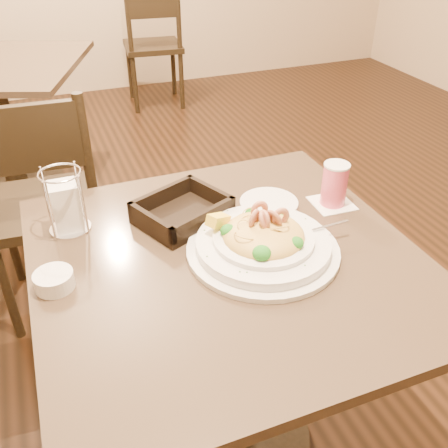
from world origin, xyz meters
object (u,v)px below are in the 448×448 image
object	(u,v)px
main_table	(227,325)
napkin_caddy	(66,205)
side_plate	(269,203)
bread_basket	(182,213)
butter_ramekin	(54,280)
drink_glass	(334,185)
pasta_bowl	(263,241)
dining_chair_far	(153,42)
dining_chair_near	(43,202)

from	to	relation	value
main_table	napkin_caddy	xyz separation A→B (m)	(-0.33, 0.25, 0.30)
side_plate	main_table	bearing A→B (deg)	-137.65
main_table	bread_basket	xyz separation A→B (m)	(-0.05, 0.19, 0.25)
main_table	butter_ramekin	distance (m)	0.46
drink_glass	pasta_bowl	bearing A→B (deg)	-154.19
dining_chair_far	pasta_bowl	bearing A→B (deg)	87.06
dining_chair_near	butter_ramekin	world-z (taller)	dining_chair_near
drink_glass	side_plate	distance (m)	0.18
side_plate	butter_ramekin	xyz separation A→B (m)	(-0.59, -0.14, 0.01)
dining_chair_near	pasta_bowl	world-z (taller)	dining_chair_near
bread_basket	pasta_bowl	bearing A→B (deg)	-56.71
bread_basket	napkin_caddy	size ratio (longest dim) A/B	1.63
dining_chair_far	drink_glass	distance (m)	2.86
butter_ramekin	bread_basket	bearing A→B (deg)	24.85
drink_glass	butter_ramekin	world-z (taller)	drink_glass
dining_chair_far	pasta_bowl	distance (m)	3.03
pasta_bowl	side_plate	world-z (taller)	pasta_bowl
dining_chair_far	pasta_bowl	xyz separation A→B (m)	(-0.49, -2.98, 0.26)
drink_glass	bread_basket	distance (m)	0.42
drink_glass	side_plate	xyz separation A→B (m)	(-0.17, 0.06, -0.06)
dining_chair_far	bread_basket	world-z (taller)	dining_chair_far
pasta_bowl	bread_basket	xyz separation A→B (m)	(-0.14, 0.21, -0.01)
side_plate	butter_ramekin	distance (m)	0.60
pasta_bowl	drink_glass	bearing A→B (deg)	25.81
main_table	pasta_bowl	distance (m)	0.27
dining_chair_near	napkin_caddy	distance (m)	0.64
dining_chair_near	bread_basket	xyz separation A→B (m)	(0.35, -0.62, 0.24)
drink_glass	butter_ramekin	bearing A→B (deg)	-173.66
main_table	dining_chair_near	size ratio (longest dim) A/B	0.97
drink_glass	dining_chair_near	bearing A→B (deg)	137.43
dining_chair_far	pasta_bowl	world-z (taller)	dining_chair_far
dining_chair_far	bread_basket	xyz separation A→B (m)	(-0.62, -2.77, 0.24)
pasta_bowl	side_plate	xyz separation A→B (m)	(0.11, 0.19, -0.03)
dining_chair_near	napkin_caddy	bearing A→B (deg)	100.19
dining_chair_near	drink_glass	bearing A→B (deg)	140.67
main_table	side_plate	bearing A→B (deg)	42.35
bread_basket	side_plate	xyz separation A→B (m)	(0.25, -0.01, -0.02)
main_table	napkin_caddy	size ratio (longest dim) A/B	5.40
pasta_bowl	side_plate	size ratio (longest dim) A/B	2.52
drink_glass	napkin_caddy	xyz separation A→B (m)	(-0.69, 0.14, 0.01)
dining_chair_near	side_plate	world-z (taller)	dining_chair_near
dining_chair_near	bread_basket	world-z (taller)	dining_chair_near
dining_chair_far	napkin_caddy	xyz separation A→B (m)	(-0.90, -2.71, 0.29)
bread_basket	butter_ramekin	world-z (taller)	bread_basket
dining_chair_near	napkin_caddy	xyz separation A→B (m)	(0.07, -0.56, 0.29)
main_table	side_plate	distance (m)	0.35
dining_chair_far	side_plate	xyz separation A→B (m)	(-0.38, -2.78, 0.23)
drink_glass	napkin_caddy	size ratio (longest dim) A/B	0.74
bread_basket	butter_ramekin	distance (m)	0.38
dining_chair_near	drink_glass	size ratio (longest dim) A/B	7.59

